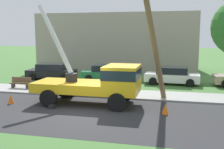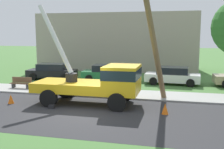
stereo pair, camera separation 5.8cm
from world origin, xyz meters
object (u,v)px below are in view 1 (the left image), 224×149
Objects in this scene: utility_truck at (100,81)px; traffic_cone_behind at (11,99)px; parked_sedan_black at (52,71)px; leaning_utility_pole at (152,30)px; park_bench at (21,83)px; parked_sedan_white at (172,76)px; traffic_cone_ahead at (165,109)px; parked_sedan_green at (107,73)px.

traffic_cone_behind is (-5.26, -1.02, -1.13)m from utility_truck.
utility_truck is at bearing -49.10° from parked_sedan_black.
leaning_utility_pole is 10.85m from park_bench.
traffic_cone_behind is 0.12× the size of parked_sedan_white.
utility_truck reaches higher than traffic_cone_ahead.
parked_sedan_white is (0.17, 8.93, 0.43)m from traffic_cone_ahead.
parked_sedan_black is (-6.85, 7.91, -0.70)m from utility_truck.
parked_sedan_green is 1.01× the size of parked_sedan_white.
leaning_utility_pole is 15.11× the size of traffic_cone_ahead.
parked_sedan_black is at bearing 143.68° from leaning_utility_pole.
parked_sedan_green is 7.41m from park_bench.
park_bench is at bearing -136.81° from parked_sedan_green.
park_bench is (-10.84, 4.14, 0.18)m from traffic_cone_ahead.
traffic_cone_ahead is at bearing -20.90° from park_bench.
parked_sedan_black and parked_sedan_white have the same top height.
park_bench is (-1.78, 4.04, 0.18)m from traffic_cone_behind.
park_bench is (-7.05, 3.02, -0.95)m from utility_truck.
leaning_utility_pole reaches higher than parked_sedan_green.
park_bench is at bearing 159.10° from traffic_cone_ahead.
traffic_cone_ahead is 10.71m from parked_sedan_green.
traffic_cone_behind is 0.35× the size of park_bench.
parked_sedan_white is at bearing 80.98° from leaning_utility_pole.
parked_sedan_green is 2.83× the size of park_bench.
parked_sedan_black is at bearing 130.90° from utility_truck.
traffic_cone_behind is at bearing -66.20° from park_bench.
leaning_utility_pole is 1.88× the size of parked_sedan_white.
utility_truck is 12.07× the size of traffic_cone_ahead.
leaning_utility_pole is 9.30m from parked_sedan_green.
utility_truck is at bearing -78.52° from parked_sedan_green.
utility_truck is at bearing -116.91° from parked_sedan_white.
traffic_cone_behind is 9.81m from parked_sedan_green.
traffic_cone_behind is 12.78m from parked_sedan_white.
parked_sedan_white is (5.61, -0.28, 0.00)m from parked_sedan_green.
park_bench is (-9.89, 2.23, -3.86)m from leaning_utility_pole.
park_bench is at bearing 167.27° from leaning_utility_pole.
parked_sedan_green is at bearing 101.48° from utility_truck.
utility_truck is 1.49× the size of parked_sedan_black.
utility_truck is 0.80× the size of leaning_utility_pole.
parked_sedan_green is at bearing 121.58° from leaning_utility_pole.
parked_sedan_black is 5.21m from parked_sedan_green.
traffic_cone_behind is 4.42m from park_bench.
park_bench reaches higher than traffic_cone_ahead.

